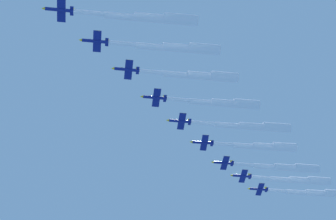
{
  "coord_description": "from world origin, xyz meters",
  "views": [
    {
      "loc": [
        -32.04,
        -161.04,
        31.9
      ],
      "look_at": [
        0.0,
        0.0,
        160.63
      ],
      "focal_mm": 57.9,
      "sensor_mm": 36.0,
      "label": 1
    }
  ],
  "objects_px": {
    "jet_tail_end": "(316,193)",
    "jet_starboard_mid": "(223,103)",
    "jet_port_mid": "(199,75)",
    "jet_trail_starboard": "(299,180)",
    "jet_starboard_outer": "(264,146)",
    "jet_port_inner": "(150,17)",
    "jet_port_outer": "(252,126)",
    "jet_starboard_inner": "(177,47)",
    "jet_trail_port": "(286,167)"
  },
  "relations": [
    {
      "from": "jet_port_inner",
      "to": "jet_starboard_inner",
      "type": "height_order",
      "value": "jet_starboard_inner"
    },
    {
      "from": "jet_tail_end",
      "to": "jet_starboard_outer",
      "type": "bearing_deg",
      "value": -137.43
    },
    {
      "from": "jet_port_inner",
      "to": "jet_tail_end",
      "type": "bearing_deg",
      "value": 44.52
    },
    {
      "from": "jet_starboard_outer",
      "to": "jet_port_mid",
      "type": "bearing_deg",
      "value": -135.53
    },
    {
      "from": "jet_starboard_mid",
      "to": "jet_port_mid",
      "type": "bearing_deg",
      "value": -135.17
    },
    {
      "from": "jet_trail_port",
      "to": "jet_starboard_mid",
      "type": "bearing_deg",
      "value": -136.88
    },
    {
      "from": "jet_starboard_outer",
      "to": "jet_trail_starboard",
      "type": "height_order",
      "value": "jet_trail_starboard"
    },
    {
      "from": "jet_port_outer",
      "to": "jet_port_inner",
      "type": "bearing_deg",
      "value": -135.86
    },
    {
      "from": "jet_trail_starboard",
      "to": "jet_trail_port",
      "type": "bearing_deg",
      "value": -133.93
    },
    {
      "from": "jet_starboard_inner",
      "to": "jet_port_outer",
      "type": "xyz_separation_m",
      "value": [
        38.54,
        36.39,
        -1.4
      ]
    },
    {
      "from": "jet_starboard_inner",
      "to": "jet_port_inner",
      "type": "bearing_deg",
      "value": -133.38
    },
    {
      "from": "jet_port_mid",
      "to": "jet_trail_starboard",
      "type": "relative_size",
      "value": 0.97
    },
    {
      "from": "jet_starboard_mid",
      "to": "jet_port_outer",
      "type": "xyz_separation_m",
      "value": [
        15.36,
        11.69,
        -0.38
      ]
    },
    {
      "from": "jet_starboard_outer",
      "to": "jet_trail_port",
      "type": "xyz_separation_m",
      "value": [
        14.51,
        12.62,
        -0.84
      ]
    },
    {
      "from": "jet_starboard_outer",
      "to": "jet_tail_end",
      "type": "distance_m",
      "value": 54.11
    },
    {
      "from": "jet_starboard_mid",
      "to": "jet_tail_end",
      "type": "height_order",
      "value": "jet_tail_end"
    },
    {
      "from": "jet_port_inner",
      "to": "jet_port_mid",
      "type": "height_order",
      "value": "jet_port_mid"
    },
    {
      "from": "jet_port_mid",
      "to": "jet_starboard_outer",
      "type": "relative_size",
      "value": 1.01
    },
    {
      "from": "jet_trail_port",
      "to": "jet_port_mid",
      "type": "bearing_deg",
      "value": -136.46
    },
    {
      "from": "jet_trail_port",
      "to": "jet_tail_end",
      "type": "xyz_separation_m",
      "value": [
        25.31,
        23.94,
        3.21
      ]
    },
    {
      "from": "jet_trail_starboard",
      "to": "jet_starboard_outer",
      "type": "bearing_deg",
      "value": -136.62
    },
    {
      "from": "jet_trail_port",
      "to": "jet_tail_end",
      "type": "relative_size",
      "value": 0.98
    },
    {
      "from": "jet_trail_starboard",
      "to": "jet_port_inner",
      "type": "bearing_deg",
      "value": -134.95
    },
    {
      "from": "jet_starboard_inner",
      "to": "jet_port_outer",
      "type": "height_order",
      "value": "jet_starboard_inner"
    },
    {
      "from": "jet_starboard_inner",
      "to": "jet_port_outer",
      "type": "bearing_deg",
      "value": 43.36
    },
    {
      "from": "jet_port_inner",
      "to": "jet_starboard_outer",
      "type": "relative_size",
      "value": 1.09
    },
    {
      "from": "jet_port_inner",
      "to": "jet_port_mid",
      "type": "distance_m",
      "value": 33.23
    },
    {
      "from": "jet_port_mid",
      "to": "jet_starboard_mid",
      "type": "distance_m",
      "value": 17.26
    },
    {
      "from": "jet_port_outer",
      "to": "jet_trail_starboard",
      "type": "distance_m",
      "value": 50.93
    },
    {
      "from": "jet_starboard_inner",
      "to": "jet_port_outer",
      "type": "distance_m",
      "value": 53.02
    },
    {
      "from": "jet_starboard_inner",
      "to": "jet_starboard_outer",
      "type": "xyz_separation_m",
      "value": [
        47.53,
        48.46,
        -1.85
      ]
    },
    {
      "from": "jet_starboard_mid",
      "to": "jet_trail_port",
      "type": "height_order",
      "value": "jet_starboard_mid"
    },
    {
      "from": "jet_starboard_outer",
      "to": "jet_trail_port",
      "type": "height_order",
      "value": "jet_starboard_outer"
    },
    {
      "from": "jet_starboard_mid",
      "to": "jet_starboard_outer",
      "type": "relative_size",
      "value": 1.01
    },
    {
      "from": "jet_port_outer",
      "to": "jet_starboard_outer",
      "type": "relative_size",
      "value": 1.11
    },
    {
      "from": "jet_port_outer",
      "to": "jet_trail_starboard",
      "type": "xyz_separation_m",
      "value": [
        35.18,
        36.82,
        0.69
      ]
    },
    {
      "from": "jet_port_outer",
      "to": "jet_tail_end",
      "type": "distance_m",
      "value": 68.93
    },
    {
      "from": "jet_trail_starboard",
      "to": "jet_tail_end",
      "type": "xyz_separation_m",
      "value": [
        13.63,
        11.82,
        1.22
      ]
    },
    {
      "from": "jet_starboard_inner",
      "to": "jet_starboard_mid",
      "type": "xyz_separation_m",
      "value": [
        23.18,
        24.69,
        -1.02
      ]
    },
    {
      "from": "jet_starboard_mid",
      "to": "jet_port_outer",
      "type": "bearing_deg",
      "value": 37.29
    },
    {
      "from": "jet_port_inner",
      "to": "jet_port_outer",
      "type": "distance_m",
      "value": 69.55
    },
    {
      "from": "jet_starboard_inner",
      "to": "jet_tail_end",
      "type": "distance_m",
      "value": 121.9
    },
    {
      "from": "jet_tail_end",
      "to": "jet_starboard_mid",
      "type": "bearing_deg",
      "value": -136.76
    },
    {
      "from": "jet_port_mid",
      "to": "jet_starboard_inner",
      "type": "bearing_deg",
      "value": -131.13
    },
    {
      "from": "jet_trail_starboard",
      "to": "jet_port_outer",
      "type": "bearing_deg",
      "value": -133.7
    },
    {
      "from": "jet_port_outer",
      "to": "jet_tail_end",
      "type": "relative_size",
      "value": 1.02
    },
    {
      "from": "jet_port_mid",
      "to": "jet_port_inner",
      "type": "bearing_deg",
      "value": -132.25
    },
    {
      "from": "jet_starboard_mid",
      "to": "jet_trail_starboard",
      "type": "relative_size",
      "value": 0.96
    },
    {
      "from": "jet_starboard_outer",
      "to": "jet_tail_end",
      "type": "relative_size",
      "value": 0.91
    },
    {
      "from": "jet_starboard_inner",
      "to": "jet_starboard_outer",
      "type": "bearing_deg",
      "value": 45.55
    }
  ]
}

